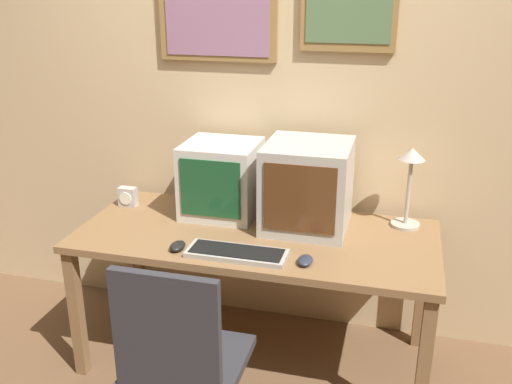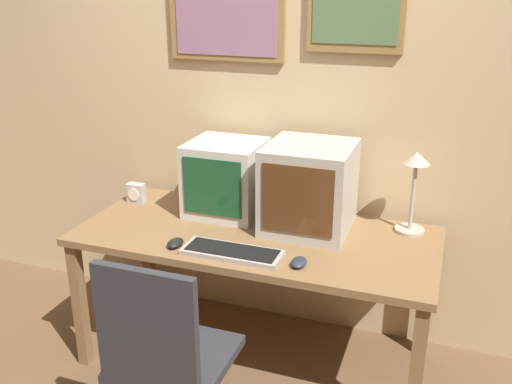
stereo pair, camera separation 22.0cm
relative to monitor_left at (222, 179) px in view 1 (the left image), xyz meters
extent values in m
cube|color=#D1B284|center=(0.24, 0.27, 0.38)|extent=(8.00, 0.05, 2.60)
cube|color=olive|center=(-0.08, 0.23, 0.77)|extent=(0.63, 0.02, 0.40)
cube|color=gray|center=(-0.08, 0.22, 0.77)|extent=(0.55, 0.01, 0.35)
cube|color=olive|center=(0.24, -0.20, -0.21)|extent=(1.74, 0.78, 0.04)
cube|color=olive|center=(-0.59, -0.54, -0.57)|extent=(0.06, 0.06, 0.69)
cube|color=olive|center=(1.06, -0.54, -0.57)|extent=(0.06, 0.06, 0.69)
cube|color=olive|center=(-0.59, 0.14, -0.57)|extent=(0.06, 0.06, 0.69)
cube|color=olive|center=(1.06, 0.14, -0.57)|extent=(0.06, 0.06, 0.69)
cube|color=beige|center=(0.00, 0.00, 0.00)|extent=(0.38, 0.36, 0.38)
cube|color=#194C28|center=(0.00, -0.18, 0.01)|extent=(0.31, 0.01, 0.29)
cube|color=#B7B2A8|center=(0.46, -0.05, 0.02)|extent=(0.41, 0.42, 0.43)
cube|color=#563319|center=(0.46, -0.26, 0.03)|extent=(0.33, 0.01, 0.32)
cube|color=#A8A399|center=(0.22, -0.46, -0.18)|extent=(0.45, 0.16, 0.02)
cube|color=black|center=(0.22, -0.46, -0.17)|extent=(0.42, 0.13, 0.00)
ellipsoid|color=#282D3D|center=(0.53, -0.46, -0.18)|extent=(0.07, 0.10, 0.03)
ellipsoid|color=black|center=(-0.06, -0.47, -0.17)|extent=(0.07, 0.10, 0.03)
cube|color=#B7B2AD|center=(-0.53, -0.03, -0.14)|extent=(0.10, 0.05, 0.11)
cylinder|color=white|center=(-0.53, -0.06, -0.14)|extent=(0.07, 0.00, 0.07)
cylinder|color=#B2A899|center=(0.94, 0.07, -0.18)|extent=(0.14, 0.14, 0.02)
cylinder|color=#B2A899|center=(0.94, 0.07, -0.01)|extent=(0.02, 0.02, 0.34)
cone|color=#B2A899|center=(0.94, 0.07, 0.19)|extent=(0.13, 0.13, 0.06)
cube|color=#2D2D33|center=(0.15, -0.92, -0.44)|extent=(0.43, 0.43, 0.04)
cube|color=#2D2D33|center=(0.15, -1.11, -0.19)|extent=(0.40, 0.04, 0.48)
camera|label=1|loc=(0.88, -2.65, 0.97)|focal=40.00mm
camera|label=2|loc=(1.09, -2.59, 0.97)|focal=40.00mm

